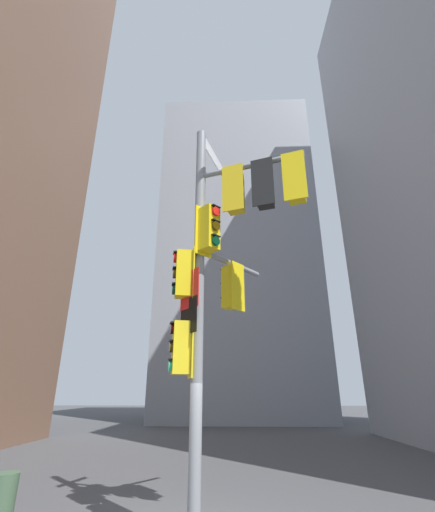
# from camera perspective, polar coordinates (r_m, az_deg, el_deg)

# --- Properties ---
(building_mid_block) EXTENTS (14.23, 14.23, 30.02)m
(building_mid_block) POSITION_cam_1_polar(r_m,az_deg,el_deg) (37.03, 3.16, -1.11)
(building_mid_block) COLOR #9399A3
(building_mid_block) RESTS_ON ground
(signal_pole_assembly) EXTENTS (2.89, 2.78, 8.41)m
(signal_pole_assembly) POSITION_cam_1_polar(r_m,az_deg,el_deg) (7.48, 0.43, -0.58)
(signal_pole_assembly) COLOR gray
(signal_pole_assembly) RESTS_ON ground
(trash_bin) EXTENTS (0.48, 0.48, 0.92)m
(trash_bin) POSITION_cam_1_polar(r_m,az_deg,el_deg) (8.82, -31.74, -30.85)
(trash_bin) COLOR #3F593F
(trash_bin) RESTS_ON ground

